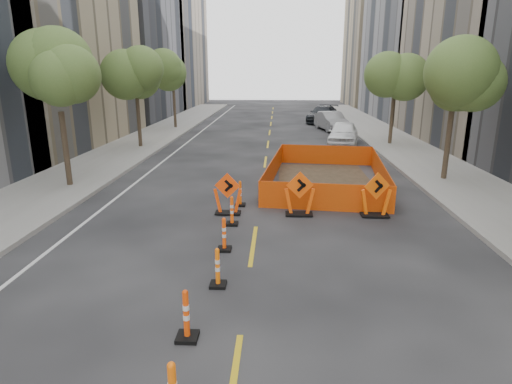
# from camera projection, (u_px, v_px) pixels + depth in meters

# --- Properties ---
(ground_plane) EXTENTS (140.00, 140.00, 0.00)m
(ground_plane) POSITION_uv_depth(u_px,v_px,m) (242.00, 321.00, 8.76)
(ground_plane) COLOR black
(sidewalk_left) EXTENTS (4.00, 90.00, 0.15)m
(sidewalk_left) POSITION_uv_depth(u_px,v_px,m) (77.00, 175.00, 20.71)
(sidewalk_left) COLOR gray
(sidewalk_left) RESTS_ON ground
(sidewalk_right) EXTENTS (4.00, 90.00, 0.15)m
(sidewalk_right) POSITION_uv_depth(u_px,v_px,m) (456.00, 180.00, 19.83)
(sidewalk_right) COLOR gray
(sidewalk_right) RESTS_ON ground
(bld_left_d) EXTENTS (12.00, 16.00, 14.00)m
(bld_left_d) POSITION_uv_depth(u_px,v_px,m) (112.00, 51.00, 45.34)
(bld_left_d) COLOR #4C4C51
(bld_left_d) RESTS_ON ground
(bld_left_e) EXTENTS (12.00, 20.00, 20.00)m
(bld_left_e) POSITION_uv_depth(u_px,v_px,m) (154.00, 34.00, 60.28)
(bld_left_e) COLOR gray
(bld_left_e) RESTS_ON ground
(bld_right_d) EXTENTS (12.00, 18.00, 20.00)m
(bld_right_d) POSITION_uv_depth(u_px,v_px,m) (438.00, 20.00, 43.83)
(bld_right_d) COLOR gray
(bld_right_d) RESTS_ON ground
(bld_right_e) EXTENTS (12.00, 14.00, 16.00)m
(bld_right_e) POSITION_uv_depth(u_px,v_px,m) (391.00, 49.00, 62.05)
(bld_right_e) COLOR tan
(bld_right_e) RESTS_ON ground
(tree_l_b) EXTENTS (2.80, 2.80, 5.95)m
(tree_l_b) POSITION_uv_depth(u_px,v_px,m) (57.00, 81.00, 17.54)
(tree_l_b) COLOR #382B1E
(tree_l_b) RESTS_ON ground
(tree_l_c) EXTENTS (2.80, 2.80, 5.95)m
(tree_l_c) POSITION_uv_depth(u_px,v_px,m) (136.00, 78.00, 27.15)
(tree_l_c) COLOR #382B1E
(tree_l_c) RESTS_ON ground
(tree_l_d) EXTENTS (2.80, 2.80, 5.95)m
(tree_l_d) POSITION_uv_depth(u_px,v_px,m) (173.00, 76.00, 36.76)
(tree_l_d) COLOR #382B1E
(tree_l_d) RESTS_ON ground
(tree_r_b) EXTENTS (2.80, 2.80, 5.95)m
(tree_r_b) POSITION_uv_depth(u_px,v_px,m) (455.00, 81.00, 18.64)
(tree_r_b) COLOR #382B1E
(tree_r_b) RESTS_ON ground
(tree_r_c) EXTENTS (2.80, 2.80, 5.95)m
(tree_r_c) POSITION_uv_depth(u_px,v_px,m) (395.00, 78.00, 28.25)
(tree_r_c) COLOR #382B1E
(tree_r_c) RESTS_ON ground
(channelizer_2) EXTENTS (0.41, 0.41, 1.04)m
(channelizer_2) POSITION_uv_depth(u_px,v_px,m) (186.00, 315.00, 8.03)
(channelizer_2) COLOR #E64209
(channelizer_2) RESTS_ON ground
(channelizer_3) EXTENTS (0.38, 0.38, 0.98)m
(channelizer_3) POSITION_uv_depth(u_px,v_px,m) (218.00, 267.00, 10.05)
(channelizer_3) COLOR orange
(channelizer_3) RESTS_ON ground
(channelizer_4) EXTENTS (0.39, 0.39, 0.98)m
(channelizer_4) POSITION_uv_depth(u_px,v_px,m) (224.00, 234.00, 12.08)
(channelizer_4) COLOR #FF4B0A
(channelizer_4) RESTS_ON ground
(channelizer_5) EXTENTS (0.39, 0.39, 0.99)m
(channelizer_5) POSITION_uv_depth(u_px,v_px,m) (232.00, 211.00, 14.10)
(channelizer_5) COLOR #FF510A
(channelizer_5) RESTS_ON ground
(channelizer_6) EXTENTS (0.38, 0.38, 0.98)m
(channelizer_6) POSITION_uv_depth(u_px,v_px,m) (240.00, 193.00, 16.13)
(channelizer_6) COLOR #E75909
(channelizer_6) RESTS_ON ground
(chevron_sign_left) EXTENTS (1.06, 0.69, 1.51)m
(chevron_sign_left) POSITION_uv_depth(u_px,v_px,m) (228.00, 194.00, 15.13)
(chevron_sign_left) COLOR #FF460A
(chevron_sign_left) RESTS_ON ground
(chevron_sign_center) EXTENTS (1.15, 0.80, 1.60)m
(chevron_sign_center) POSITION_uv_depth(u_px,v_px,m) (300.00, 194.00, 14.97)
(chevron_sign_center) COLOR #FF530A
(chevron_sign_center) RESTS_ON ground
(chevron_sign_right) EXTENTS (1.21, 0.94, 1.60)m
(chevron_sign_right) POSITION_uv_depth(u_px,v_px,m) (376.00, 195.00, 14.84)
(chevron_sign_right) COLOR #FE5D0A
(chevron_sign_right) RESTS_ON ground
(safety_fence) EXTENTS (5.75, 8.77, 1.04)m
(safety_fence) POSITION_uv_depth(u_px,v_px,m) (326.00, 172.00, 19.46)
(safety_fence) COLOR #D7420B
(safety_fence) RESTS_ON ground
(parked_car_near) EXTENTS (2.82, 5.07, 1.63)m
(parked_car_near) POSITION_uv_depth(u_px,v_px,m) (343.00, 134.00, 29.27)
(parked_car_near) COLOR white
(parked_car_near) RESTS_ON ground
(parked_car_mid) EXTENTS (2.65, 5.08, 1.59)m
(parked_car_mid) POSITION_uv_depth(u_px,v_px,m) (331.00, 121.00, 36.68)
(parked_car_mid) COLOR gray
(parked_car_mid) RESTS_ON ground
(parked_car_far) EXTENTS (3.98, 6.05, 1.63)m
(parked_car_far) POSITION_uv_depth(u_px,v_px,m) (323.00, 114.00, 42.28)
(parked_car_far) COLOR black
(parked_car_far) RESTS_ON ground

